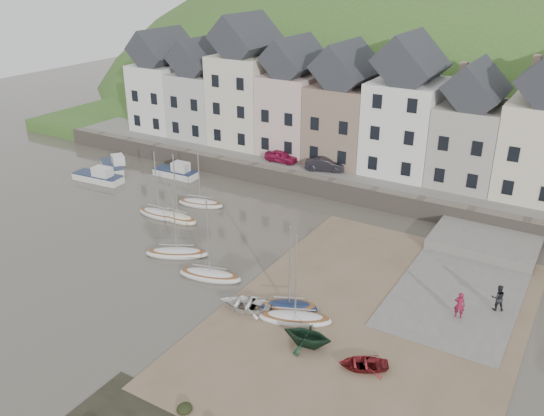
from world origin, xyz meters
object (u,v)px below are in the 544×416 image
Objects in this scene: sailboat_0 at (200,203)px; car_right at (325,164)px; rowboat_white at (246,303)px; person_dark at (498,298)px; rowboat_green at (308,335)px; person_red at (460,305)px; rowboat_red at (363,363)px; car_left at (281,156)px.

car_right is at bearing 54.58° from sailboat_0.
sailboat_0 is 17.72m from rowboat_white.
sailboat_0 is 3.50× the size of person_dark.
person_dark is at bearing 104.59° from rowboat_white.
person_red reaches higher than rowboat_green.
person_red is at bearing 23.93° from person_dark.
person_red reaches higher than rowboat_white.
car_right is at bearing 177.88° from rowboat_white.
sailboat_0 is 1.81× the size of rowboat_white.
sailboat_0 is 27.43m from person_dark.
rowboat_green is 1.62× the size of person_dark.
car_left reaches higher than rowboat_red.
person_dark is at bearing 124.36° from rowboat_red.
person_red is 0.47× the size of car_right.
rowboat_green is 0.74× the size of car_right.
rowboat_red is 1.53× the size of person_red.
car_right is (-19.59, 14.46, 1.23)m from person_dark.
car_right is (-10.73, 24.09, 1.42)m from rowboat_green.
car_left is (2.48, 10.64, 1.94)m from sailboat_0.
person_dark is 0.46× the size of car_right.
person_red is (3.34, 7.63, 0.69)m from rowboat_red.
rowboat_red is 1.55× the size of person_dark.
person_dark is 28.62m from car_left.
car_right reaches higher than rowboat_red.
sailboat_0 is 1.78× the size of car_left.
rowboat_red is at bearing 37.14° from person_dark.
sailboat_0 is 11.10m from car_left.
person_dark is at bearing -137.85° from person_red.
rowboat_red is (21.90, -13.62, 0.09)m from sailboat_0.
rowboat_green is at bearing -36.31° from sailboat_0.
person_dark is at bearing -120.39° from car_left.
car_left is (-19.42, 24.26, 1.85)m from rowboat_red.
person_red is at bearing 128.92° from rowboat_red.
person_dark is 0.51× the size of car_left.
rowboat_green is (5.31, -1.40, 0.41)m from rowboat_white.
person_red is at bearing 129.76° from rowboat_green.
sailboat_0 reaches higher than person_red.
car_left is (-15.82, 24.09, 1.37)m from rowboat_green.
rowboat_green is 3.64m from rowboat_red.
car_right reaches higher than person_dark.
rowboat_red is at bearing 59.91° from person_red.
car_right reaches higher than person_red.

